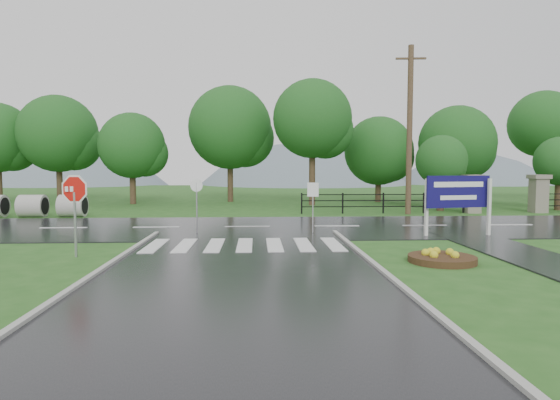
{
  "coord_description": "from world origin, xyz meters",
  "views": [
    {
      "loc": [
        0.39,
        -10.64,
        2.67
      ],
      "look_at": [
        1.24,
        6.0,
        1.5
      ],
      "focal_mm": 30.0,
      "sensor_mm": 36.0,
      "label": 1
    }
  ],
  "objects": [
    {
      "name": "reg_sign_round",
      "position": [
        -1.99,
        8.12,
        1.4
      ],
      "size": [
        0.51,
        0.12,
        2.21
      ],
      "color": "#939399",
      "rests_on": "ground"
    },
    {
      "name": "fence_west",
      "position": [
        7.75,
        16.0,
        0.72
      ],
      "size": [
        9.58,
        0.08,
        1.2
      ],
      "color": "black",
      "rests_on": "ground"
    },
    {
      "name": "crosswalk",
      "position": [
        0.0,
        5.0,
        0.06
      ],
      "size": [
        6.5,
        2.8,
        0.02
      ],
      "color": "silver",
      "rests_on": "ground"
    },
    {
      "name": "pillar_west",
      "position": [
        13.0,
        16.0,
        1.18
      ],
      "size": [
        1.0,
        1.0,
        2.24
      ],
      "color": "gray",
      "rests_on": "ground"
    },
    {
      "name": "pillar_east",
      "position": [
        17.0,
        16.0,
        1.18
      ],
      "size": [
        1.0,
        1.0,
        2.24
      ],
      "color": "gray",
      "rests_on": "ground"
    },
    {
      "name": "treeline",
      "position": [
        1.0,
        24.0,
        0.0
      ],
      "size": [
        83.2,
        5.2,
        10.0
      ],
      "color": "#184D1A",
      "rests_on": "ground"
    },
    {
      "name": "ground",
      "position": [
        0.0,
        0.0,
        0.0
      ],
      "size": [
        120.0,
        120.0,
        0.0
      ],
      "primitive_type": "plane",
      "color": "#25561C",
      "rests_on": "ground"
    },
    {
      "name": "entrance_tree_right",
      "position": [
        19.22,
        17.5,
        3.03
      ],
      "size": [
        3.02,
        3.02,
        4.57
      ],
      "color": "#3D2B1C",
      "rests_on": "ground"
    },
    {
      "name": "hills",
      "position": [
        3.49,
        65.0,
        -15.54
      ],
      "size": [
        102.0,
        48.0,
        48.0
      ],
      "color": "slate",
      "rests_on": "ground"
    },
    {
      "name": "estate_billboard",
      "position": [
        8.14,
        6.88,
        1.62
      ],
      "size": [
        2.65,
        0.55,
        2.35
      ],
      "color": "silver",
      "rests_on": "ground"
    },
    {
      "name": "utility_pole_east",
      "position": [
        9.05,
        15.5,
        4.81
      ],
      "size": [
        1.69,
        0.32,
        9.47
      ],
      "color": "#473523",
      "rests_on": "ground"
    },
    {
      "name": "walkway",
      "position": [
        8.5,
        4.0,
        0.0
      ],
      "size": [
        2.2,
        11.0,
        0.04
      ],
      "primitive_type": "cube",
      "color": "#27272A",
      "rests_on": "ground"
    },
    {
      "name": "stop_sign",
      "position": [
        -4.97,
        3.4,
        1.82
      ],
      "size": [
        1.13,
        0.3,
        2.61
      ],
      "color": "#939399",
      "rests_on": "ground"
    },
    {
      "name": "reg_sign_small",
      "position": [
        2.66,
        7.91,
        1.47
      ],
      "size": [
        0.44,
        0.17,
        2.06
      ],
      "color": "#939399",
      "rests_on": "ground"
    },
    {
      "name": "flower_bed",
      "position": [
        5.6,
        2.08,
        0.14
      ],
      "size": [
        1.87,
        1.87,
        0.37
      ],
      "color": "#332111",
      "rests_on": "ground"
    },
    {
      "name": "main_road",
      "position": [
        0.0,
        10.0,
        0.0
      ],
      "size": [
        90.0,
        8.0,
        0.04
      ],
      "primitive_type": "cube",
      "color": "black",
      "rests_on": "ground"
    },
    {
      "name": "curb_right",
      "position": [
        3.55,
        -4.0,
        0.0
      ],
      "size": [
        0.15,
        24.0,
        0.12
      ],
      "primitive_type": "cube",
      "color": "#A3A39B",
      "rests_on": "ground"
    },
    {
      "name": "culvert_pipes",
      "position": [
        -12.66,
        15.0,
        0.6
      ],
      "size": [
        7.6,
        1.2,
        1.2
      ],
      "color": "#9E9B93",
      "rests_on": "ground"
    },
    {
      "name": "entrance_tree_left",
      "position": [
        11.72,
        17.5,
        3.06
      ],
      "size": [
        3.09,
        3.09,
        4.63
      ],
      "color": "#3D2B1C",
      "rests_on": "ground"
    }
  ]
}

